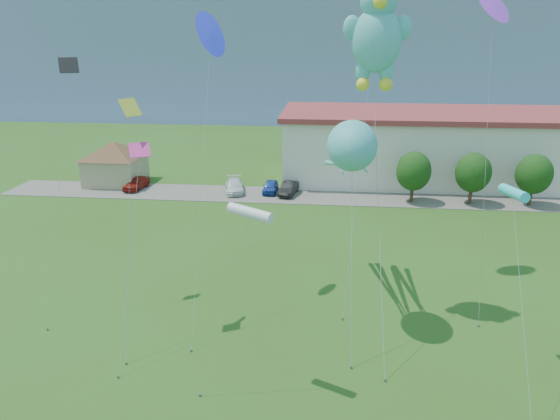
# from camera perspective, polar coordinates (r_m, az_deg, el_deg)

# --- Properties ---
(parking_strip) EXTENTS (70.00, 6.00, 0.06)m
(parking_strip) POSITION_cam_1_polar(r_m,az_deg,el_deg) (54.89, 4.22, 1.58)
(parking_strip) COLOR #59544C
(parking_strip) RESTS_ON ground
(hill_ridge) EXTENTS (160.00, 50.00, 25.00)m
(hill_ridge) POSITION_cam_1_polar(r_m,az_deg,el_deg) (137.39, 5.45, 17.39)
(hill_ridge) COLOR slate
(hill_ridge) RESTS_ON ground
(pavilion) EXTENTS (9.20, 9.20, 5.00)m
(pavilion) POSITION_cam_1_polar(r_m,az_deg,el_deg) (62.26, -18.39, 5.62)
(pavilion) COLOR tan
(pavilion) RESTS_ON ground
(warehouse) EXTENTS (61.00, 15.00, 8.20)m
(warehouse) POSITION_cam_1_polar(r_m,az_deg,el_deg) (67.33, 27.41, 6.37)
(warehouse) COLOR beige
(warehouse) RESTS_ON ground
(tree_near) EXTENTS (3.60, 3.60, 5.47)m
(tree_near) POSITION_cam_1_polar(r_m,az_deg,el_deg) (53.72, 15.03, 4.30)
(tree_near) COLOR #3F2B19
(tree_near) RESTS_ON ground
(tree_mid) EXTENTS (3.60, 3.60, 5.47)m
(tree_mid) POSITION_cam_1_polar(r_m,az_deg,el_deg) (55.03, 21.21, 4.00)
(tree_mid) COLOR #3F2B19
(tree_mid) RESTS_ON ground
(tree_far) EXTENTS (3.60, 3.60, 5.47)m
(tree_far) POSITION_cam_1_polar(r_m,az_deg,el_deg) (56.94, 27.03, 3.66)
(tree_far) COLOR #3F2B19
(tree_far) RESTS_ON ground
(parked_car_red) EXTENTS (2.20, 4.34, 1.42)m
(parked_car_red) POSITION_cam_1_polar(r_m,az_deg,el_deg) (59.46, -16.11, 2.99)
(parked_car_red) COLOR maroon
(parked_car_red) RESTS_ON parking_strip
(parked_car_white) EXTENTS (2.90, 5.05, 1.38)m
(parked_car_white) POSITION_cam_1_polar(r_m,az_deg,el_deg) (56.28, -5.22, 2.76)
(parked_car_white) COLOR silver
(parked_car_white) RESTS_ON parking_strip
(parked_car_blue) EXTENTS (1.61, 3.85, 1.30)m
(parked_car_blue) POSITION_cam_1_polar(r_m,az_deg,el_deg) (55.95, -1.10, 2.70)
(parked_car_blue) COLOR #1B3E99
(parked_car_blue) RESTS_ON parking_strip
(parked_car_black) EXTENTS (2.18, 4.37, 1.38)m
(parked_car_black) POSITION_cam_1_polar(r_m,az_deg,el_deg) (55.16, 1.00, 2.50)
(parked_car_black) COLOR black
(parked_car_black) RESTS_ON parking_strip
(octopus_kite) EXTENTS (2.79, 12.42, 12.32)m
(octopus_kite) POSITION_cam_1_polar(r_m,az_deg,el_deg) (29.52, 8.06, 6.28)
(octopus_kite) COLOR teal
(octopus_kite) RESTS_ON ground
(teddy_bear_kite) EXTENTS (3.77, 9.44, 19.68)m
(teddy_bear_kite) POSITION_cam_1_polar(r_m,az_deg,el_deg) (29.78, 11.04, 19.37)
(teddy_bear_kite) COLOR teal
(teddy_bear_kite) RESTS_ON ground
(small_kite_blue) EXTENTS (1.80, 9.33, 17.44)m
(small_kite_blue) POSITION_cam_1_polar(r_m,az_deg,el_deg) (32.26, -7.97, 18.59)
(small_kite_blue) COLOR #2835E6
(small_kite_blue) RESTS_ON ground
(small_kite_white) EXTENTS (2.71, 2.76, 9.48)m
(small_kite_white) POSITION_cam_1_polar(r_m,az_deg,el_deg) (22.65, -3.51, -0.48)
(small_kite_white) COLOR silver
(small_kite_white) RESTS_ON ground
(small_kite_yellow) EXTENTS (1.29, 6.05, 13.33)m
(small_kite_yellow) POSITION_cam_1_polar(r_m,az_deg,el_deg) (28.91, -16.81, 7.93)
(small_kite_yellow) COLOR yellow
(small_kite_yellow) RESTS_ON ground
(small_kite_black) EXTENTS (1.40, 6.06, 15.41)m
(small_kite_black) POSITION_cam_1_polar(r_m,az_deg,el_deg) (33.14, -23.28, 11.52)
(small_kite_black) COLOR black
(small_kite_black) RESTS_ON ground
(small_kite_cyan) EXTENTS (0.50, 8.29, 9.90)m
(small_kite_cyan) POSITION_cam_1_polar(r_m,az_deg,el_deg) (26.57, 25.15, 1.59)
(small_kite_cyan) COLOR #2ECAD1
(small_kite_cyan) RESTS_ON ground
(small_kite_pink) EXTENTS (1.29, 6.36, 11.13)m
(small_kite_pink) POSITION_cam_1_polar(r_m,az_deg,el_deg) (28.37, -16.00, 4.00)
(small_kite_pink) COLOR #CD2D80
(small_kite_pink) RESTS_ON ground
(small_kite_purple) EXTENTS (1.80, 6.62, 19.09)m
(small_kite_purple) POSITION_cam_1_polar(r_m,az_deg,el_deg) (34.33, 23.16, 20.03)
(small_kite_purple) COLOR purple
(small_kite_purple) RESTS_ON ground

